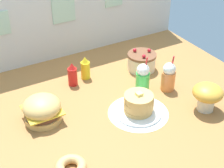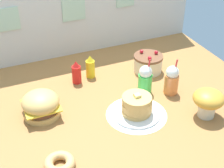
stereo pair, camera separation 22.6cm
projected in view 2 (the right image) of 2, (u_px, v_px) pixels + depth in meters
name	position (u px, v px, depth m)	size (l,w,h in m)	color
ground_plane	(113.00, 112.00, 2.52)	(2.50, 1.99, 0.02)	#9E6B38
back_wall	(69.00, 12.00, 3.04)	(2.50, 0.04, 0.85)	beige
doily_mat	(136.00, 114.00, 2.48)	(0.45, 0.45, 0.00)	white
burger	(41.00, 105.00, 2.43)	(0.27, 0.27, 0.20)	#DBA859
pancake_stack	(137.00, 106.00, 2.44)	(0.35, 0.35, 0.18)	white
layer_cake	(148.00, 63.00, 2.96)	(0.25, 0.25, 0.19)	beige
ketchup_bottle	(76.00, 73.00, 2.79)	(0.08, 0.08, 0.20)	red
mustard_bottle	(90.00, 67.00, 2.87)	(0.08, 0.08, 0.20)	yellow
cream_soda_cup	(145.00, 80.00, 2.66)	(0.11, 0.11, 0.31)	green
orange_float_cup	(172.00, 80.00, 2.65)	(0.11, 0.11, 0.31)	orange
donut_pink_glaze	(60.00, 163.00, 2.04)	(0.19, 0.19, 0.06)	tan
mushroom_stool	(208.00, 101.00, 2.40)	(0.22, 0.22, 0.21)	beige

